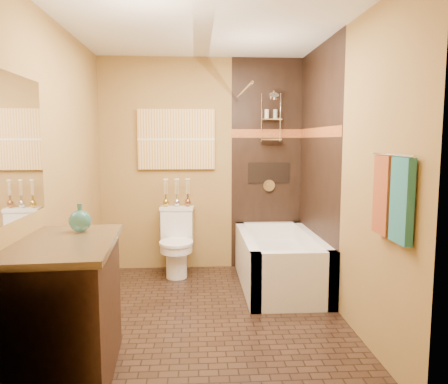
{
  "coord_description": "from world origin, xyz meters",
  "views": [
    {
      "loc": [
        -0.07,
        -3.7,
        1.54
      ],
      "look_at": [
        0.19,
        0.4,
        1.05
      ],
      "focal_mm": 35.0,
      "sensor_mm": 36.0,
      "label": 1
    }
  ],
  "objects": [
    {
      "name": "alcove_tile_back",
      "position": [
        0.78,
        1.49,
        1.25
      ],
      "size": [
        0.85,
        0.01,
        2.5
      ],
      "primitive_type": "cube",
      "color": "black",
      "rests_on": "wall_back"
    },
    {
      "name": "alcove_tile_right",
      "position": [
        1.19,
        0.75,
        1.25
      ],
      "size": [
        0.01,
        1.5,
        2.5
      ],
      "primitive_type": "cube",
      "color": "black",
      "rests_on": "wall_right"
    },
    {
      "name": "wall_left",
      "position": [
        -1.2,
        0.0,
        1.25
      ],
      "size": [
        0.02,
        3.0,
        2.5
      ],
      "primitive_type": "cube",
      "color": "olive",
      "rests_on": "floor"
    },
    {
      "name": "vanity",
      "position": [
        -0.92,
        -0.95,
        0.46
      ],
      "size": [
        0.69,
        1.07,
        0.91
      ],
      "rotation": [
        0.0,
        0.0,
        0.06
      ],
      "color": "black",
      "rests_on": "floor"
    },
    {
      "name": "floor",
      "position": [
        0.0,
        0.0,
        0.0
      ],
      "size": [
        3.0,
        3.0,
        0.0
      ],
      "primitive_type": "plane",
      "color": "black",
      "rests_on": "ground"
    },
    {
      "name": "sunset_painting",
      "position": [
        -0.3,
        1.48,
        1.55
      ],
      "size": [
        0.9,
        0.04,
        0.7
      ],
      "primitive_type": "cube",
      "color": "#C38A2D",
      "rests_on": "wall_back"
    },
    {
      "name": "alcove_niche",
      "position": [
        0.8,
        1.48,
        1.15
      ],
      "size": [
        0.5,
        0.01,
        0.25
      ],
      "primitive_type": "cube",
      "color": "black",
      "rests_on": "alcove_tile_back"
    },
    {
      "name": "towel_teal",
      "position": [
        1.16,
        -1.18,
        1.18
      ],
      "size": [
        0.05,
        0.22,
        0.52
      ],
      "primitive_type": "cube",
      "color": "#206B6C",
      "rests_on": "towel_bar"
    },
    {
      "name": "wall_front",
      "position": [
        0.0,
        -1.5,
        1.25
      ],
      "size": [
        2.4,
        0.02,
        2.5
      ],
      "primitive_type": "cube",
      "color": "olive",
      "rests_on": "floor"
    },
    {
      "name": "towel_rust",
      "position": [
        1.16,
        -0.92,
        1.18
      ],
      "size": [
        0.05,
        0.22,
        0.52
      ],
      "primitive_type": "cube",
      "color": "maroon",
      "rests_on": "towel_bar"
    },
    {
      "name": "curtain_rod",
      "position": [
        0.4,
        0.75,
        2.02
      ],
      "size": [
        0.03,
        1.55,
        0.03
      ],
      "primitive_type": "cylinder",
      "rotation": [
        1.57,
        0.0,
        0.0
      ],
      "color": "silver",
      "rests_on": "wall_back"
    },
    {
      "name": "mosaic_band_back",
      "position": [
        0.78,
        1.48,
        1.62
      ],
      "size": [
        0.85,
        0.01,
        0.1
      ],
      "primitive_type": "cube",
      "color": "maroon",
      "rests_on": "alcove_tile_back"
    },
    {
      "name": "vanity_mirror",
      "position": [
        -1.19,
        -0.95,
        1.5
      ],
      "size": [
        0.01,
        1.0,
        0.9
      ],
      "primitive_type": "cube",
      "color": "white",
      "rests_on": "wall_left"
    },
    {
      "name": "bud_vases",
      "position": [
        -0.3,
        1.39,
        0.94
      ],
      "size": [
        0.32,
        0.07,
        0.32
      ],
      "color": "gold",
      "rests_on": "toilet"
    },
    {
      "name": "wall_right",
      "position": [
        1.2,
        0.0,
        1.25
      ],
      "size": [
        0.02,
        3.0,
        2.5
      ],
      "primitive_type": "cube",
      "color": "olive",
      "rests_on": "floor"
    },
    {
      "name": "toilet",
      "position": [
        -0.3,
        1.22,
        0.39
      ],
      "size": [
        0.4,
        0.59,
        0.77
      ],
      "rotation": [
        0.0,
        0.0,
        -0.09
      ],
      "color": "white",
      "rests_on": "floor"
    },
    {
      "name": "teal_bottle",
      "position": [
        -0.87,
        -0.68,
        1.01
      ],
      "size": [
        0.19,
        0.19,
        0.24
      ],
      "primitive_type": null,
      "rotation": [
        0.0,
        0.0,
        0.27
      ],
      "color": "#26736D",
      "rests_on": "vanity"
    },
    {
      "name": "wall_back",
      "position": [
        0.0,
        1.5,
        1.25
      ],
      "size": [
        2.4,
        0.02,
        2.5
      ],
      "primitive_type": "cube",
      "color": "olive",
      "rests_on": "floor"
    },
    {
      "name": "towel_bar",
      "position": [
        1.15,
        -1.05,
        1.45
      ],
      "size": [
        0.02,
        0.55,
        0.02
      ],
      "primitive_type": "cylinder",
      "rotation": [
        1.57,
        0.0,
        0.0
      ],
      "color": "silver",
      "rests_on": "wall_right"
    },
    {
      "name": "ceiling",
      "position": [
        0.0,
        0.0,
        2.5
      ],
      "size": [
        3.0,
        3.0,
        0.0
      ],
      "primitive_type": "plane",
      "color": "silver",
      "rests_on": "wall_back"
    },
    {
      "name": "shower_fixtures",
      "position": [
        0.8,
        1.38,
        1.67
      ],
      "size": [
        0.24,
        0.33,
        1.16
      ],
      "color": "silver",
      "rests_on": "floor"
    },
    {
      "name": "mosaic_band_right",
      "position": [
        1.18,
        0.75,
        1.62
      ],
      "size": [
        0.01,
        1.5,
        0.1
      ],
      "primitive_type": "cube",
      "color": "maroon",
      "rests_on": "alcove_tile_right"
    },
    {
      "name": "bathtub",
      "position": [
        0.8,
        0.75,
        0.22
      ],
      "size": [
        0.8,
        1.5,
        0.55
      ],
      "color": "white",
      "rests_on": "floor"
    }
  ]
}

